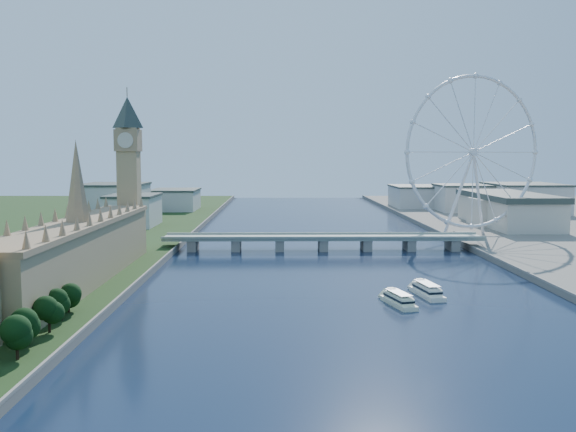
{
  "coord_description": "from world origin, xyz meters",
  "views": [
    {
      "loc": [
        -30.79,
        -140.18,
        65.06
      ],
      "look_at": [
        -25.59,
        210.0,
        32.19
      ],
      "focal_mm": 40.0,
      "sensor_mm": 36.0,
      "label": 1
    }
  ],
  "objects": [
    {
      "name": "big_ben",
      "position": [
        -128.0,
        278.0,
        66.57
      ],
      "size": [
        20.02,
        20.02,
        110.0
      ],
      "color": "tan",
      "rests_on": "ground"
    },
    {
      "name": "london_eye",
      "position": [
        119.98,
        355.08,
        67.52
      ],
      "size": [
        113.6,
        39.12,
        124.3
      ],
      "color": "silver",
      "rests_on": "ground"
    },
    {
      "name": "parliament_range",
      "position": [
        -128.0,
        170.0,
        18.48
      ],
      "size": [
        24.0,
        200.0,
        70.0
      ],
      "color": "tan",
      "rests_on": "ground"
    },
    {
      "name": "city_skyline",
      "position": [
        39.22,
        560.08,
        16.96
      ],
      "size": [
        505.0,
        280.0,
        32.0
      ],
      "color": "beige",
      "rests_on": "ground"
    },
    {
      "name": "tour_boat_near",
      "position": [
        21.67,
        134.42,
        0.0
      ],
      "size": [
        13.88,
        29.4,
        6.28
      ],
      "primitive_type": null,
      "rotation": [
        0.0,
        0.0,
        0.24
      ],
      "color": "#E7EBC3",
      "rests_on": "ground"
    },
    {
      "name": "tour_boat_far",
      "position": [
        38.3,
        152.29,
        0.0
      ],
      "size": [
        12.58,
        31.28,
        6.73
      ],
      "primitive_type": null,
      "rotation": [
        0.0,
        0.0,
        0.16
      ],
      "color": "white",
      "rests_on": "ground"
    },
    {
      "name": "westminster_bridge",
      "position": [
        0.0,
        300.0,
        6.63
      ],
      "size": [
        220.0,
        22.0,
        9.5
      ],
      "color": "gray",
      "rests_on": "ground"
    },
    {
      "name": "county_hall",
      "position": [
        175.0,
        430.0,
        0.0
      ],
      "size": [
        54.0,
        144.0,
        35.0
      ],
      "primitive_type": null,
      "color": "beige",
      "rests_on": "ground"
    }
  ]
}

